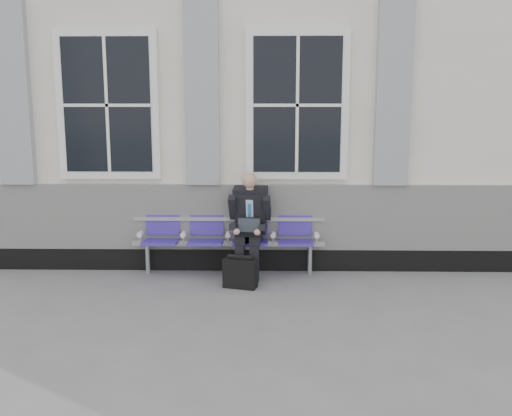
{
  "coord_description": "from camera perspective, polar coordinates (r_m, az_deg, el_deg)",
  "views": [
    {
      "loc": [
        -0.05,
        -6.16,
        2.25
      ],
      "look_at": [
        -0.18,
        0.9,
        0.98
      ],
      "focal_mm": 40.0,
      "sensor_mm": 36.0,
      "label": 1
    }
  ],
  "objects": [
    {
      "name": "businessman",
      "position": [
        7.5,
        -0.64,
        -1.26
      ],
      "size": [
        0.57,
        0.76,
        1.39
      ],
      "color": "black",
      "rests_on": "ground"
    },
    {
      "name": "briefcase",
      "position": [
        7.15,
        -1.58,
        -6.47
      ],
      "size": [
        0.44,
        0.28,
        0.42
      ],
      "color": "black",
      "rests_on": "ground"
    },
    {
      "name": "bench",
      "position": [
        7.69,
        -2.77,
        -2.54
      ],
      "size": [
        2.6,
        0.47,
        0.91
      ],
      "color": "#9EA0A3",
      "rests_on": "ground"
    },
    {
      "name": "ground",
      "position": [
        6.56,
        1.45,
        -9.85
      ],
      "size": [
        70.0,
        70.0,
        0.0
      ],
      "primitive_type": "plane",
      "color": "slate",
      "rests_on": "ground"
    },
    {
      "name": "station_building",
      "position": [
        9.63,
        1.27,
        10.07
      ],
      "size": [
        14.4,
        4.4,
        4.49
      ],
      "color": "white",
      "rests_on": "ground"
    }
  ]
}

